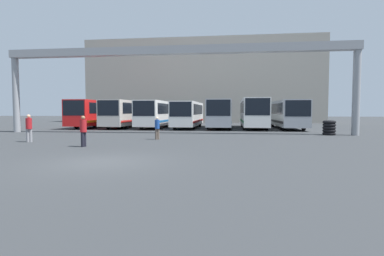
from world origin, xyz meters
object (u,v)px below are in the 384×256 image
(bus_slot_0, at_px, (99,112))
(bus_slot_3, at_px, (188,113))
(bus_slot_5, at_px, (253,112))
(pedestrian_far_center, at_px, (157,127))
(bus_slot_1, at_px, (127,112))
(bus_slot_6, at_px, (287,113))
(tire_stack, at_px, (329,128))
(pedestrian_near_left, at_px, (29,127))
(bus_slot_4, at_px, (220,112))
(pedestrian_near_right, at_px, (83,130))
(bus_slot_2, at_px, (158,112))

(bus_slot_0, bearing_deg, bus_slot_3, -1.66)
(bus_slot_5, height_order, pedestrian_far_center, bus_slot_5)
(bus_slot_1, relative_size, pedestrian_far_center, 7.36)
(bus_slot_6, bearing_deg, bus_slot_1, 179.63)
(bus_slot_1, bearing_deg, tire_stack, -24.25)
(pedestrian_near_left, bearing_deg, bus_slot_0, 62.67)
(bus_slot_4, bearing_deg, tire_stack, -42.51)
(bus_slot_4, relative_size, pedestrian_far_center, 6.40)
(pedestrian_near_right, bearing_deg, pedestrian_far_center, -23.79)
(pedestrian_near_right, bearing_deg, bus_slot_3, 0.03)
(bus_slot_1, distance_m, bus_slot_5, 15.14)
(bus_slot_5, bearing_deg, tire_stack, -58.76)
(bus_slot_2, distance_m, tire_stack, 19.46)
(bus_slot_2, xyz_separation_m, bus_slot_4, (7.57, -1.02, 0.04))
(bus_slot_2, relative_size, pedestrian_far_center, 7.68)
(bus_slot_2, distance_m, bus_slot_3, 3.80)
(bus_slot_4, bearing_deg, bus_slot_5, 8.87)
(bus_slot_1, xyz_separation_m, pedestrian_near_right, (4.38, -19.60, -0.93))
(pedestrian_near_left, bearing_deg, pedestrian_near_right, -60.95)
(bus_slot_5, bearing_deg, bus_slot_6, 0.76)
(bus_slot_1, distance_m, bus_slot_2, 3.79)
(bus_slot_0, distance_m, bus_slot_2, 7.57)
(bus_slot_6, distance_m, pedestrian_near_left, 26.04)
(bus_slot_5, bearing_deg, pedestrian_far_center, -117.59)
(bus_slot_0, height_order, pedestrian_near_right, bus_slot_0)
(bus_slot_1, xyz_separation_m, bus_slot_3, (7.57, -0.10, -0.10))
(pedestrian_far_center, bearing_deg, pedestrian_near_left, -18.34)
(bus_slot_1, xyz_separation_m, pedestrian_far_center, (7.44, -14.90, -1.01))
(bus_slot_2, bearing_deg, tire_stack, -29.53)
(bus_slot_0, distance_m, pedestrian_near_left, 18.19)
(bus_slot_3, height_order, tire_stack, bus_slot_3)
(pedestrian_far_center, xyz_separation_m, tire_stack, (13.24, 5.59, -0.24))
(bus_slot_4, bearing_deg, bus_slot_1, 176.15)
(bus_slot_0, bearing_deg, bus_slot_6, -0.88)
(bus_slot_1, xyz_separation_m, bus_slot_4, (11.35, -0.76, 0.00))
(bus_slot_0, xyz_separation_m, tire_stack, (24.47, -9.54, -1.26))
(bus_slot_2, height_order, pedestrian_far_center, bus_slot_2)
(bus_slot_1, height_order, bus_slot_3, bus_slot_1)
(bus_slot_6, bearing_deg, bus_slot_4, -175.16)
(bus_slot_3, distance_m, bus_slot_4, 3.84)
(bus_slot_2, relative_size, bus_slot_6, 1.07)
(bus_slot_4, height_order, pedestrian_far_center, bus_slot_4)
(bus_slot_4, height_order, bus_slot_5, bus_slot_5)
(pedestrian_near_left, xyz_separation_m, tire_stack, (21.04, 8.30, -0.34))
(bus_slot_4, distance_m, tire_stack, 12.72)
(pedestrian_near_right, bearing_deg, bus_slot_2, 11.04)
(bus_slot_2, bearing_deg, bus_slot_3, -5.36)
(bus_slot_5, relative_size, pedestrian_near_left, 6.39)
(bus_slot_3, distance_m, pedestrian_near_right, 19.77)
(bus_slot_4, xyz_separation_m, bus_slot_6, (7.57, 0.64, -0.05))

